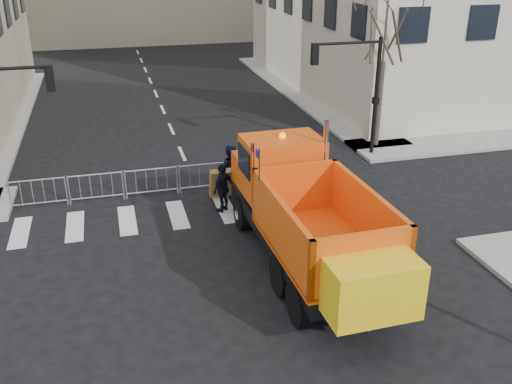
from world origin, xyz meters
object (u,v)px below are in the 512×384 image
object	(u,v)px
cop_b	(230,169)
cop_c	(223,188)
cop_a	(268,168)
newspaper_box	(318,150)
plow_truck	(307,213)

from	to	relation	value
cop_b	cop_c	size ratio (longest dim) A/B	1.07
cop_b	cop_a	bearing A→B (deg)	-162.03
cop_a	newspaper_box	size ratio (longest dim) A/B	1.60
cop_a	cop_c	distance (m)	2.71
plow_truck	cop_c	distance (m)	4.89
plow_truck	newspaper_box	xyz separation A→B (m)	(3.47, 8.09, -1.13)
plow_truck	cop_b	size ratio (longest dim) A/B	5.44
newspaper_box	cop_a	bearing A→B (deg)	-138.63
plow_truck	newspaper_box	bearing A→B (deg)	-24.64
cop_a	newspaper_box	xyz separation A→B (m)	(2.87, 1.94, -0.18)
cop_a	cop_c	world-z (taller)	cop_c
plow_truck	newspaper_box	world-z (taller)	plow_truck
plow_truck	cop_c	xyz separation A→B (m)	(-1.57, 4.54, -0.91)
cop_a	cop_b	world-z (taller)	cop_b
plow_truck	cop_a	world-z (taller)	plow_truck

